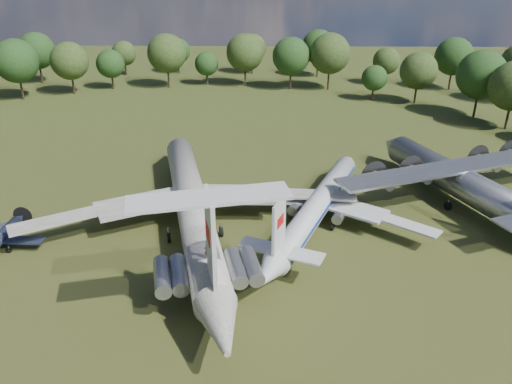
# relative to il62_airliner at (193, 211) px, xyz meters

# --- Properties ---
(ground) EXTENTS (300.00, 300.00, 0.00)m
(ground) POSITION_rel_il62_airliner_xyz_m (-4.16, 0.79, -2.87)
(ground) COLOR #254115
(ground) RESTS_ON ground
(il62_airliner) EXTENTS (57.62, 67.56, 5.74)m
(il62_airliner) POSITION_rel_il62_airliner_xyz_m (0.00, 0.00, 0.00)
(il62_airliner) COLOR #B7B7B2
(il62_airliner) RESTS_ON ground
(tu104_jet) EXTENTS (45.76, 51.60, 4.27)m
(tu104_jet) POSITION_rel_il62_airliner_xyz_m (16.59, 2.35, -0.74)
(tu104_jet) COLOR silver
(tu104_jet) RESTS_ON ground
(an12_transport) EXTENTS (51.77, 54.28, 5.66)m
(an12_transport) POSITION_rel_il62_airliner_xyz_m (37.96, 8.83, -0.04)
(an12_transport) COLOR #9DA0A5
(an12_transport) RESTS_ON ground
(person_on_il62) EXTENTS (0.64, 0.42, 1.74)m
(person_on_il62) POSITION_rel_il62_airliner_xyz_m (3.80, -15.63, 3.74)
(person_on_il62) COLOR #916849
(person_on_il62) RESTS_ON il62_airliner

